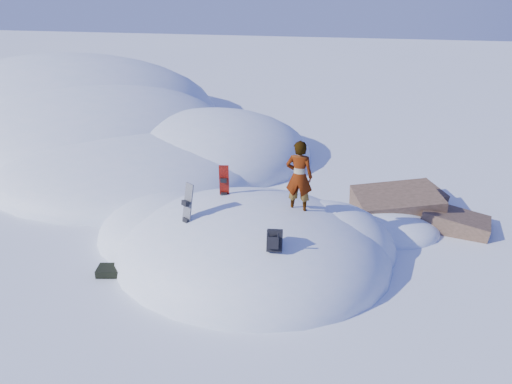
% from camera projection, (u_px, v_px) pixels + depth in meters
% --- Properties ---
extents(ground, '(120.00, 120.00, 0.00)m').
position_uv_depth(ground, '(251.00, 257.00, 12.65)').
color(ground, white).
rests_on(ground, ground).
extents(snow_mound, '(8.00, 6.00, 3.00)m').
position_uv_depth(snow_mound, '(247.00, 252.00, 12.90)').
color(snow_mound, silver).
rests_on(snow_mound, ground).
extents(snow_ridge, '(21.50, 18.50, 6.40)m').
position_uv_depth(snow_ridge, '(89.00, 131.00, 23.76)').
color(snow_ridge, silver).
rests_on(snow_ridge, ground).
extents(rock_outcrop, '(4.68, 4.41, 1.68)m').
position_uv_depth(rock_outcrop, '(400.00, 221.00, 14.54)').
color(rock_outcrop, brown).
rests_on(rock_outcrop, ground).
extents(snowboard_red, '(0.26, 0.19, 1.32)m').
position_uv_depth(snowboard_red, '(224.00, 189.00, 12.71)').
color(snowboard_red, red).
rests_on(snowboard_red, snow_mound).
extents(snowboard_dark, '(0.39, 0.40, 1.45)m').
position_uv_depth(snowboard_dark, '(187.00, 213.00, 11.57)').
color(snowboard_dark, black).
rests_on(snowboard_dark, snow_mound).
extents(backpack, '(0.37, 0.45, 0.55)m').
position_uv_depth(backpack, '(274.00, 241.00, 10.48)').
color(backpack, black).
rests_on(backpack, snow_mound).
extents(gear_pile, '(0.88, 0.67, 0.23)m').
position_uv_depth(gear_pile, '(114.00, 270.00, 11.87)').
color(gear_pile, black).
rests_on(gear_pile, ground).
extents(person, '(0.66, 0.45, 1.76)m').
position_uv_depth(person, '(299.00, 177.00, 11.71)').
color(person, slate).
rests_on(person, snow_mound).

